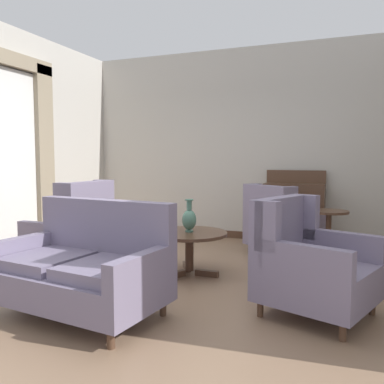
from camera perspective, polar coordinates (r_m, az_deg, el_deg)
name	(u,v)px	position (r m, az deg, el deg)	size (l,w,h in m)	color
ground	(173,285)	(4.50, -2.64, -12.93)	(7.86, 7.86, 0.00)	#896B51
wall_back	(240,145)	(6.95, 6.76, 6.67)	(5.61, 0.08, 3.21)	#BCB7AD
wall_left	(29,143)	(6.53, -22.07, 6.49)	(0.08, 3.93, 3.21)	#BCB7AD
baseboard_back	(238,235)	(7.02, 6.52, -6.03)	(5.45, 0.03, 0.12)	#4C3323
coffee_table	(189,240)	(4.77, -0.38, -6.73)	(0.89, 0.89, 0.51)	#4C3323
porcelain_vase	(189,219)	(4.73, -0.40, -3.80)	(0.17, 0.17, 0.39)	#4C7A66
settee	(83,268)	(3.73, -15.10, -10.39)	(1.59, 1.04, 0.98)	slate
armchair_near_sideboard	(74,232)	(5.25, -16.28, -5.47)	(0.87, 0.87, 1.09)	slate
armchair_foreground_right	(279,226)	(5.78, 12.21, -4.65)	(1.14, 1.14, 1.01)	slate
armchair_near_window	(309,265)	(3.73, 16.24, -9.93)	(1.11, 1.09, 1.01)	slate
side_table	(328,233)	(5.42, 18.70, -5.48)	(0.49, 0.49, 0.71)	#4C3323
sideboard	(294,211)	(6.53, 14.20, -2.59)	(0.92, 0.36, 1.18)	#4C3323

